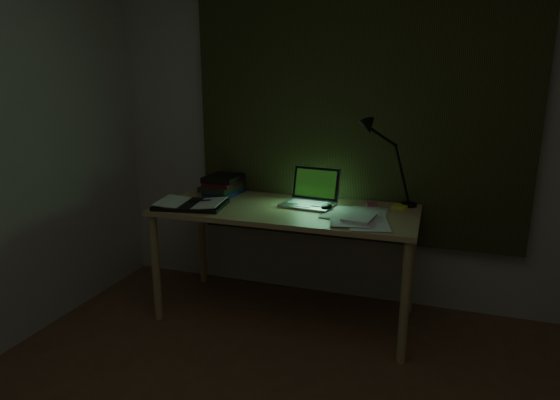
# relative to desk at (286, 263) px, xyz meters

# --- Properties ---
(wall_back) EXTENTS (3.50, 0.00, 2.50)m
(wall_back) POSITION_rel_desk_xyz_m (0.35, 0.44, 0.88)
(wall_back) COLOR beige
(wall_back) RESTS_ON ground
(curtain) EXTENTS (2.20, 0.06, 2.00)m
(curtain) POSITION_rel_desk_xyz_m (0.35, 0.40, 1.08)
(curtain) COLOR #2B2D16
(curtain) RESTS_ON wall_back
(desk) EXTENTS (1.62, 0.71, 0.74)m
(desk) POSITION_rel_desk_xyz_m (0.00, 0.00, 0.00)
(desk) COLOR tan
(desk) RESTS_ON floor
(laptop) EXTENTS (0.37, 0.40, 0.23)m
(laptop) POSITION_rel_desk_xyz_m (0.12, 0.08, 0.49)
(laptop) COLOR #B3B2B7
(laptop) RESTS_ON desk
(open_textbook) EXTENTS (0.46, 0.36, 0.04)m
(open_textbook) POSITION_rel_desk_xyz_m (-0.58, -0.16, 0.39)
(open_textbook) COLOR white
(open_textbook) RESTS_ON desk
(book_stack) EXTENTS (0.24, 0.28, 0.14)m
(book_stack) POSITION_rel_desk_xyz_m (-0.53, 0.20, 0.44)
(book_stack) COLOR white
(book_stack) RESTS_ON desk
(loose_papers) EXTENTS (0.45, 0.47, 0.02)m
(loose_papers) POSITION_rel_desk_xyz_m (0.43, -0.10, 0.38)
(loose_papers) COLOR white
(loose_papers) RESTS_ON desk
(mouse) EXTENTS (0.07, 0.11, 0.04)m
(mouse) POSITION_rel_desk_xyz_m (0.25, 0.03, 0.39)
(mouse) COLOR black
(mouse) RESTS_ON desk
(sticky_yellow) EXTENTS (0.10, 0.10, 0.02)m
(sticky_yellow) POSITION_rel_desk_xyz_m (0.68, 0.22, 0.38)
(sticky_yellow) COLOR #EFFF35
(sticky_yellow) RESTS_ON desk
(sticky_pink) EXTENTS (0.08, 0.08, 0.01)m
(sticky_pink) POSITION_rel_desk_xyz_m (0.51, 0.23, 0.38)
(sticky_pink) COLOR #E4587A
(sticky_pink) RESTS_ON desk
(desk_lamp) EXTENTS (0.42, 0.36, 0.54)m
(desk_lamp) POSITION_rel_desk_xyz_m (0.73, 0.28, 0.64)
(desk_lamp) COLOR black
(desk_lamp) RESTS_ON desk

